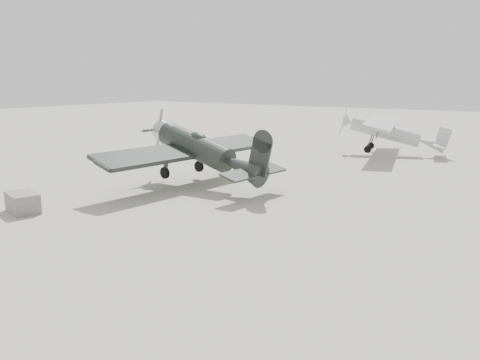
{
  "coord_description": "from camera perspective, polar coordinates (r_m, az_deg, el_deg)",
  "views": [
    {
      "loc": [
        12.22,
        -14.52,
        5.6
      ],
      "look_at": [
        1.47,
        1.36,
        1.5
      ],
      "focal_mm": 35.0,
      "sensor_mm": 36.0,
      "label": 1
    }
  ],
  "objects": [
    {
      "name": "ground",
      "position": [
        19.79,
        -5.76,
        -4.43
      ],
      "size": [
        160.0,
        160.0,
        0.0
      ],
      "primitive_type": "plane",
      "color": "#A19E8F",
      "rests_on": "ground"
    },
    {
      "name": "equipment_block",
      "position": [
        22.29,
        -24.97,
        -2.51
      ],
      "size": [
        1.92,
        1.49,
        0.85
      ],
      "primitive_type": "cube",
      "rotation": [
        0.0,
        0.0,
        -0.28
      ],
      "color": "slate",
      "rests_on": "ground"
    },
    {
      "name": "lowwing_monoplane",
      "position": [
        24.78,
        -4.37,
        3.56
      ],
      "size": [
        8.2,
        11.47,
        3.69
      ],
      "rotation": [
        0.0,
        0.24,
        -0.12
      ],
      "color": "black",
      "rests_on": "ground"
    },
    {
      "name": "highwing_monoplane",
      "position": [
        37.45,
        17.78,
        5.9
      ],
      "size": [
        7.89,
        11.04,
        3.12
      ],
      "rotation": [
        0.0,
        0.23,
        0.23
      ],
      "color": "#B0B2B5",
      "rests_on": "ground"
    }
  ]
}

